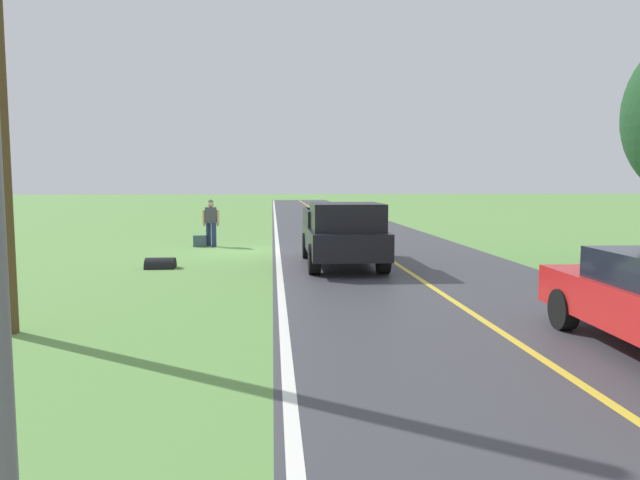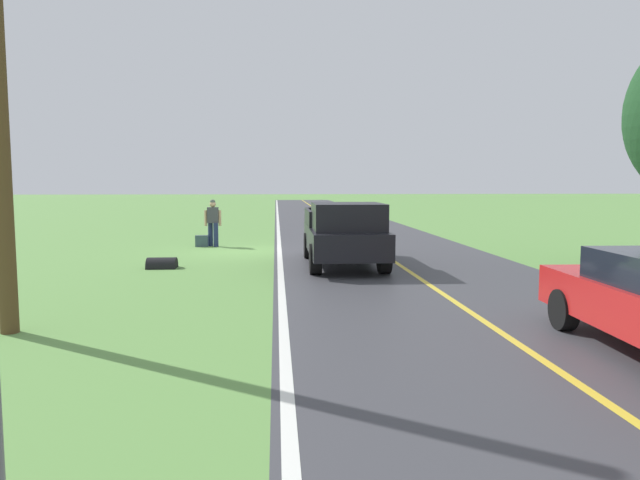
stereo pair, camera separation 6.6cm
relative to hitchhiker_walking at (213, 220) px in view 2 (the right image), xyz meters
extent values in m
plane|color=#609347|center=(-1.30, 1.76, -0.98)|extent=(200.00, 200.00, 0.00)
cube|color=#3D3D42|center=(-5.88, 1.76, -0.98)|extent=(7.22, 120.00, 0.00)
cube|color=silver|center=(-2.45, 1.76, -0.98)|extent=(0.16, 117.60, 0.00)
cube|color=gold|center=(-5.88, 1.76, -0.98)|extent=(0.14, 117.60, 0.00)
cylinder|color=navy|center=(-0.11, 0.15, -0.54)|extent=(0.18, 0.18, 0.88)
cylinder|color=navy|center=(0.11, -0.09, -0.54)|extent=(0.18, 0.18, 0.88)
cube|color=#3F3F47|center=(0.00, 0.03, 0.19)|extent=(0.40, 0.26, 0.58)
sphere|color=tan|center=(0.00, 0.03, 0.59)|extent=(0.23, 0.23, 0.23)
sphere|color=#4C564C|center=(0.00, 0.03, 0.67)|extent=(0.20, 0.20, 0.20)
cube|color=#234C2D|center=(0.00, -0.17, 0.22)|extent=(0.32, 0.20, 0.44)
cylinder|color=tan|center=(-0.26, 0.05, 0.08)|extent=(0.10, 0.10, 0.58)
cylinder|color=tan|center=(0.26, 0.05, 0.08)|extent=(0.10, 0.10, 0.58)
cube|color=#384C56|center=(0.42, 0.08, -0.77)|extent=(0.46, 0.20, 0.42)
cube|color=black|center=(-4.25, 5.21, -0.23)|extent=(2.03, 5.41, 0.70)
cube|color=black|center=(-4.25, 6.40, 0.48)|extent=(1.85, 2.17, 0.72)
cube|color=black|center=(-4.25, 6.40, 0.55)|extent=(1.69, 1.30, 0.43)
cube|color=black|center=(-5.20, 4.14, 0.34)|extent=(0.11, 3.02, 0.45)
cube|color=black|center=(-3.32, 4.13, 0.34)|extent=(0.11, 3.02, 0.45)
cube|color=black|center=(-4.27, 2.62, 0.34)|extent=(1.84, 0.11, 0.45)
cylinder|color=black|center=(-5.14, 6.97, -0.58)|extent=(0.30, 0.80, 0.80)
cylinder|color=black|center=(-3.34, 6.96, -0.58)|extent=(0.30, 0.80, 0.80)
cylinder|color=black|center=(-5.16, 3.67, -0.58)|extent=(0.30, 0.80, 0.80)
cylinder|color=black|center=(-3.36, 3.66, -0.58)|extent=(0.30, 0.80, 0.80)
cylinder|color=black|center=(-6.95, 12.99, -0.65)|extent=(0.26, 0.67, 0.66)
cylinder|color=black|center=(0.84, 5.54, -0.98)|extent=(0.80, 0.60, 0.60)
camera|label=1|loc=(-2.27, 21.93, 1.39)|focal=32.89mm
camera|label=2|loc=(-2.34, 21.93, 1.39)|focal=32.89mm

